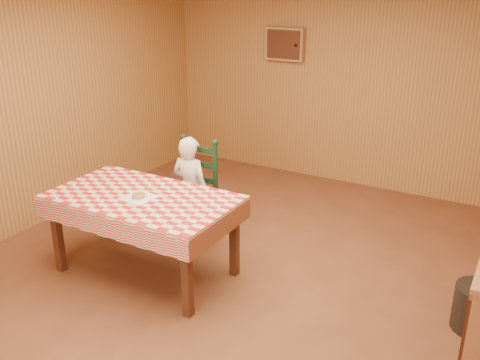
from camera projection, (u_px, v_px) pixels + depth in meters
The scene contains 8 objects.
ground at pixel (229, 287), 4.74m from camera, with size 6.00×6.00×0.00m, color brown.
cabin_walls at pixel (259, 71), 4.51m from camera, with size 5.10×6.05×2.65m.
dining_table at pixel (143, 204), 4.73m from camera, with size 1.66×0.96×0.77m.
ladder_chair at pixel (194, 194), 5.43m from camera, with size 0.44×0.40×1.08m.
seated_child at pixel (191, 190), 5.36m from camera, with size 0.41×0.27×1.12m, color white.
napkin at pixel (139, 197), 4.66m from camera, with size 0.26×0.26×0.00m, color white.
donut at pixel (139, 195), 4.65m from camera, with size 0.12×0.12×0.04m, color #BA8F42.
storage_bin at pixel (477, 308), 4.12m from camera, with size 0.36×0.36×0.36m, color black.
Camera 1 is at (2.11, -3.49, 2.59)m, focal length 40.00 mm.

